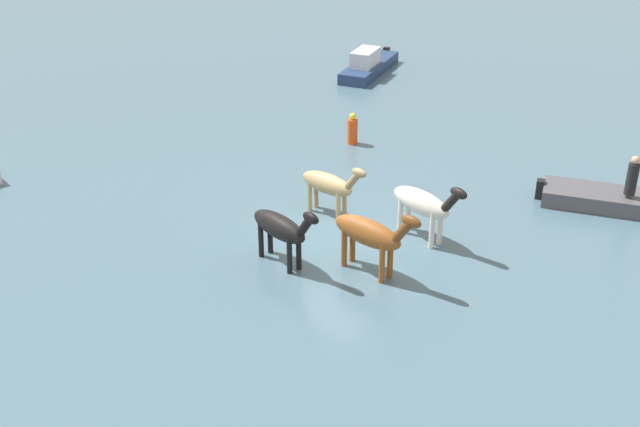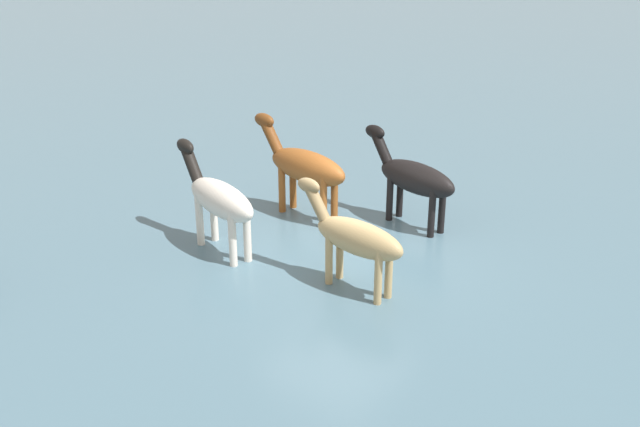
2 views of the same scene
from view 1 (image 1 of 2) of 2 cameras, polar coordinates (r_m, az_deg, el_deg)
The scene contains 9 objects.
ground_plane at distance 22.35m, azimuth 1.43°, elevation -1.50°, with size 191.43×191.43×0.00m, color #476675.
horse_chestnut_trailing at distance 22.97m, azimuth 0.66°, elevation 2.08°, with size 0.65×2.30×1.78m.
horse_rear_stallion at distance 21.79m, azimuth 7.38°, elevation 0.70°, with size 1.02×2.55×1.97m.
horse_gray_outer at distance 20.46m, azimuth -2.77°, elevation -1.03°, with size 0.92×2.48×1.91m.
horse_mid_herd at distance 20.05m, azimuth 3.62°, elevation -1.44°, with size 0.81×2.65×2.05m.
boat_tender_starboard at distance 25.31m, azimuth 20.98°, elevation 0.62°, with size 2.79×5.09×0.75m.
boat_launch_far at distance 36.33m, azimuth 3.47°, elevation 10.39°, with size 4.72×2.21×1.33m.
person_watcher_seated at distance 24.76m, azimuth 21.34°, elevation 2.45°, with size 0.32×0.32×1.19m.
buoy_channel_marker at distance 28.31m, azimuth 2.33°, elevation 5.96°, with size 0.36×0.36×1.14m.
Camera 1 is at (-16.12, -11.23, 10.66)m, focal length 44.96 mm.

